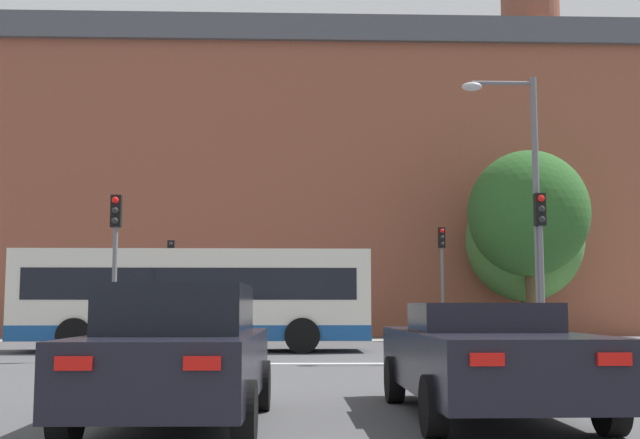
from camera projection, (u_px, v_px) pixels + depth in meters
The scene contains 15 objects.
stop_line_strip at pixel (313, 363), 18.61m from camera, with size 7.98×0.30×0.01m, color silver.
far_pavement at pixel (305, 340), 31.49m from camera, with size 68.87×2.50×0.01m, color #A09B91.
brick_civic_building at pixel (311, 191), 42.66m from camera, with size 31.15×14.52×21.58m.
car_saloon_left at pixel (179, 354), 8.99m from camera, with size 1.98×4.41×1.58m.
car_roadster_right at pixel (485, 357), 9.77m from camera, with size 2.09×4.87×1.37m.
bus_crossing_lead at pixel (195, 297), 23.75m from camera, with size 10.28×2.69×2.96m.
traffic_light_far_right at pixel (442, 264), 31.15m from camera, with size 0.26×0.31×4.38m.
traffic_light_far_left at pixel (170, 273), 30.92m from camera, with size 0.26×0.31×3.86m.
traffic_light_near_right at pixel (541, 247), 19.52m from camera, with size 0.26×0.31×4.09m.
traffic_light_near_left at pixel (115, 248), 19.74m from camera, with size 0.26×0.31×4.07m.
street_lamp_junction at pixel (524, 186), 19.85m from camera, with size 1.89×0.36×7.05m.
pedestrian_waiting at pixel (367, 314), 31.71m from camera, with size 0.24×0.40×1.69m.
pedestrian_walking_east at pixel (311, 315), 31.38m from camera, with size 0.43×0.44×1.69m.
tree_by_building at pixel (528, 213), 32.23m from camera, with size 4.84×4.84×7.58m.
tree_kerbside at pixel (524, 240), 34.04m from camera, with size 4.94×4.94×6.70m.
Camera 1 is at (-0.48, -2.04, 1.34)m, focal length 45.00 mm.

